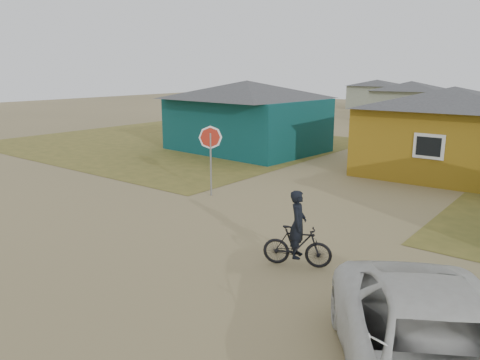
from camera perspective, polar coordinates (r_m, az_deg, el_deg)
name	(u,v)px	position (r m, az deg, el deg)	size (l,w,h in m)	color
ground	(191,255)	(12.20, -6.01, -9.06)	(120.00, 120.00, 0.00)	#917F54
grass_nw	(175,142)	(30.73, -7.97, 4.60)	(20.00, 18.00, 0.00)	olive
house_teal	(247,115)	(27.20, 0.82, 7.95)	(8.93, 7.08, 4.00)	#0A393A
house_yellow	(451,130)	(22.84, 24.28, 5.59)	(7.72, 6.76, 3.90)	olive
house_pale_west	(410,101)	(44.37, 20.03, 9.02)	(7.04, 6.15, 3.60)	gray
house_pale_north	(376,94)	(58.38, 16.29, 10.05)	(6.28, 5.81, 3.40)	gray
stop_sign	(211,145)	(17.23, -3.61, 4.29)	(0.81, 0.35, 2.63)	gray
cyclist	(297,239)	(11.34, 7.02, -7.14)	(1.71, 1.09, 1.88)	black
vehicle	(439,358)	(7.41, 23.08, -19.29)	(2.56, 5.55, 1.54)	silver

